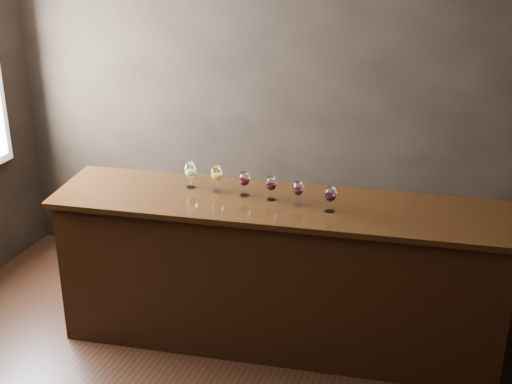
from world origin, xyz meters
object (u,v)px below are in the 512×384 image
(glass_white, at_px, (190,171))
(glass_amber, at_px, (216,174))
(back_bar_shelf, at_px, (326,252))
(glass_red_b, at_px, (271,184))
(glass_red_a, at_px, (244,179))
(glass_red_c, at_px, (298,189))
(glass_red_d, at_px, (331,194))
(bar_counter, at_px, (279,276))

(glass_white, relative_size, glass_amber, 0.99)
(back_bar_shelf, xyz_separation_m, glass_white, (-0.87, -0.63, 0.82))
(back_bar_shelf, height_order, glass_red_b, glass_red_b)
(back_bar_shelf, height_order, glass_amber, glass_amber)
(glass_red_a, relative_size, glass_red_c, 1.04)
(glass_red_a, bearing_deg, glass_red_d, -4.83)
(glass_red_b, distance_m, glass_red_d, 0.44)
(glass_amber, relative_size, glass_red_b, 1.13)
(glass_red_c, bearing_deg, glass_red_b, 174.61)
(glass_red_a, bearing_deg, back_bar_shelf, 54.51)
(bar_counter, xyz_separation_m, glass_red_a, (-0.27, 0.02, 0.71))
(glass_red_b, bearing_deg, glass_amber, 179.30)
(glass_red_c, bearing_deg, glass_red_a, 177.01)
(glass_red_c, bearing_deg, glass_red_d, -7.96)
(bar_counter, bearing_deg, glass_red_a, 166.94)
(back_bar_shelf, xyz_separation_m, glass_red_b, (-0.25, -0.64, 0.80))
(bar_counter, height_order, glass_white, glass_white)
(glass_amber, relative_size, glass_red_c, 1.11)
(bar_counter, relative_size, glass_red_a, 17.17)
(glass_white, xyz_separation_m, glass_red_d, (1.05, -0.06, -0.01))
(glass_amber, height_order, glass_red_b, glass_amber)
(back_bar_shelf, xyz_separation_m, glass_red_a, (-0.45, -0.63, 0.81))
(glass_amber, xyz_separation_m, glass_red_c, (0.61, -0.02, -0.01))
(back_bar_shelf, height_order, glass_red_d, glass_red_d)
(glass_red_b, bearing_deg, glass_red_a, 179.43)
(glass_amber, bearing_deg, glass_red_a, -0.83)
(glass_white, relative_size, glass_red_c, 1.11)
(glass_red_b, xyz_separation_m, glass_red_d, (0.43, -0.05, 0.01))
(glass_white, bearing_deg, bar_counter, -2.46)
(glass_amber, distance_m, glass_red_a, 0.21)
(bar_counter, xyz_separation_m, glass_red_d, (0.36, -0.03, 0.71))
(glass_red_b, height_order, glass_red_c, glass_red_c)
(glass_red_b, relative_size, glass_red_c, 0.99)
(back_bar_shelf, distance_m, glass_red_d, 1.08)
(bar_counter, bearing_deg, back_bar_shelf, 67.00)
(glass_red_a, xyz_separation_m, glass_red_b, (0.20, -0.00, -0.01))
(glass_white, height_order, glass_red_a, glass_white)
(back_bar_shelf, bearing_deg, bar_counter, -105.06)
(bar_counter, xyz_separation_m, glass_red_b, (-0.07, 0.02, 0.70))
(glass_red_c, distance_m, glass_red_d, 0.24)
(back_bar_shelf, relative_size, glass_red_c, 14.15)
(bar_counter, relative_size, glass_white, 16.20)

